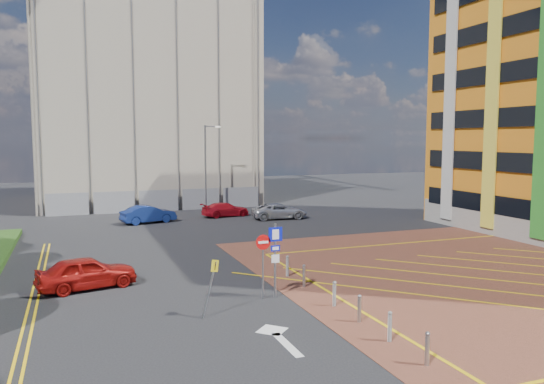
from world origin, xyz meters
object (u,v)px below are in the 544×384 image
car_silver_back (279,211)px  lamp_back (206,165)px  warning_sign (211,281)px  sign_cluster (271,253)px  car_blue_back (148,214)px  car_red_back (226,209)px  car_red_left (87,272)px

car_silver_back → lamp_back: bearing=42.8°
car_silver_back → warning_sign: bearing=158.1°
sign_cluster → car_silver_back: 22.49m
car_blue_back → car_red_back: (6.79, 1.27, -0.10)m
warning_sign → car_blue_back: 23.92m
warning_sign → sign_cluster: bearing=27.2°
warning_sign → car_silver_back: warning_sign is taller
sign_cluster → warning_sign: (-2.97, -1.53, -0.52)m
lamp_back → car_red_left: bearing=-116.0°
car_silver_back → car_blue_back: bearing=86.9°
car_blue_back → warning_sign: bearing=163.5°
lamp_back → car_blue_back: lamp_back is taller
car_blue_back → car_red_left: bearing=149.6°
sign_cluster → car_red_left: bearing=149.4°
warning_sign → car_silver_back: size_ratio=0.48×
car_red_back → car_silver_back: car_silver_back is taller
car_red_back → car_silver_back: bearing=-134.9°
lamp_back → sign_cluster: (-3.78, -27.02, -2.41)m
sign_cluster → car_silver_back: size_ratio=0.68×
warning_sign → car_red_left: size_ratio=0.51×
warning_sign → car_red_left: bearing=126.5°
warning_sign → car_blue_back: bearing=88.1°
car_red_left → car_blue_back: bearing=-28.7°
lamp_back → sign_cluster: bearing=-98.0°
car_red_left → car_red_back: car_red_left is taller
lamp_back → warning_sign: 29.48m
lamp_back → car_red_back: lamp_back is taller
lamp_back → car_red_back: bearing=-75.9°
lamp_back → car_red_left: size_ratio=1.83×
warning_sign → car_blue_back: (0.81, 23.90, -0.71)m
car_red_left → car_silver_back: (15.85, 16.45, -0.09)m
lamp_back → car_blue_back: (-5.94, -4.64, -3.64)m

